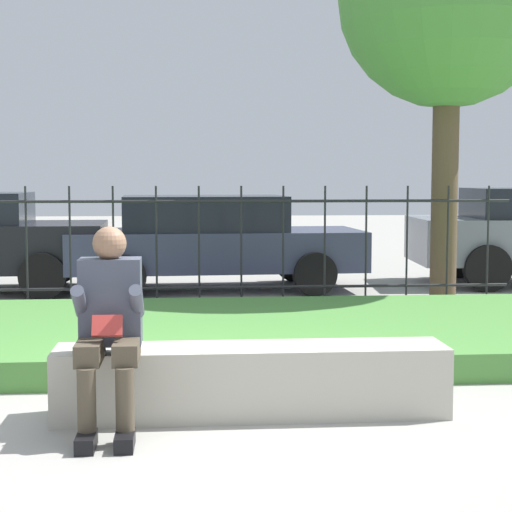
% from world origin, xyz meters
% --- Properties ---
extents(ground_plane, '(60.00, 60.00, 0.00)m').
position_xyz_m(ground_plane, '(0.00, 0.00, 0.00)').
color(ground_plane, '#9E9B93').
extents(stone_bench, '(2.56, 0.47, 0.46)m').
position_xyz_m(stone_bench, '(0.27, 0.00, 0.21)').
color(stone_bench, '#B7B2A3').
rests_on(stone_bench, ground_plane).
extents(person_seated_reader, '(0.42, 0.73, 1.26)m').
position_xyz_m(person_seated_reader, '(-0.62, -0.27, 0.69)').
color(person_seated_reader, black).
rests_on(person_seated_reader, ground_plane).
extents(grass_berm, '(9.31, 3.27, 0.23)m').
position_xyz_m(grass_berm, '(0.00, 2.33, 0.12)').
color(grass_berm, '#4C893D').
rests_on(grass_berm, ground_plane).
extents(iron_fence, '(7.31, 0.03, 1.47)m').
position_xyz_m(iron_fence, '(-0.00, 4.33, 0.77)').
color(iron_fence, '#232326').
rests_on(iron_fence, ground_plane).
extents(car_parked_center, '(4.11, 1.96, 1.31)m').
position_xyz_m(car_parked_center, '(0.22, 6.43, 0.69)').
color(car_parked_center, '#383D56').
rests_on(car_parked_center, ground_plane).
extents(tree_behind_fence, '(2.65, 2.65, 5.06)m').
position_xyz_m(tree_behind_fence, '(3.01, 4.77, 3.69)').
color(tree_behind_fence, brown).
rests_on(tree_behind_fence, ground_plane).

